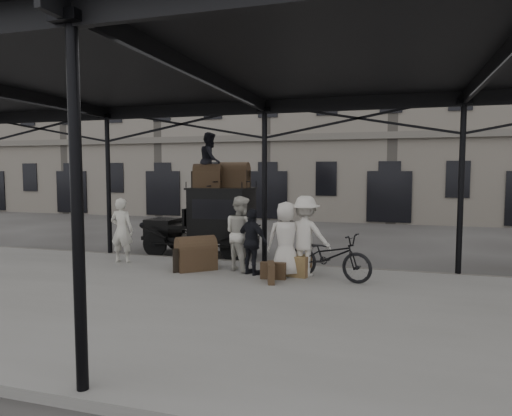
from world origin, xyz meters
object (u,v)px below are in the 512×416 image
at_px(porter_left, 122,230).
at_px(porter_official, 252,242).
at_px(bicycle, 329,256).
at_px(steamer_trunk_roof_near, 207,178).
at_px(steamer_trunk_platform, 196,256).
at_px(taxi, 213,218).

xyz_separation_m(porter_left, porter_official, (3.92, -0.39, -0.09)).
relative_size(porter_left, bicycle, 0.86).
height_order(bicycle, steamer_trunk_roof_near, steamer_trunk_roof_near).
bearing_deg(steamer_trunk_platform, porter_left, 131.43).
xyz_separation_m(taxi, porter_left, (-1.73, -2.45, -0.15)).
bearing_deg(porter_official, taxi, -25.49).
bearing_deg(porter_left, steamer_trunk_roof_near, -131.29).
distance_m(porter_official, steamer_trunk_platform, 1.63).
xyz_separation_m(porter_left, steamer_trunk_roof_near, (1.65, 2.20, 1.44)).
bearing_deg(taxi, steamer_trunk_roof_near, -108.07).
xyz_separation_m(porter_official, steamer_trunk_roof_near, (-2.27, 2.59, 1.52)).
height_order(porter_left, bicycle, porter_left).
bearing_deg(steamer_trunk_platform, taxi, 61.14).
height_order(taxi, porter_official, taxi).
height_order(steamer_trunk_roof_near, steamer_trunk_platform, steamer_trunk_roof_near).
height_order(taxi, bicycle, taxi).
distance_m(taxi, bicycle, 4.96).
distance_m(porter_left, steamer_trunk_platform, 2.44).
distance_m(bicycle, steamer_trunk_platform, 3.45).
bearing_deg(taxi, porter_left, -125.25).
relative_size(porter_left, steamer_trunk_platform, 1.81).
xyz_separation_m(steamer_trunk_roof_near, steamer_trunk_platform, (0.71, -2.47, -1.97)).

